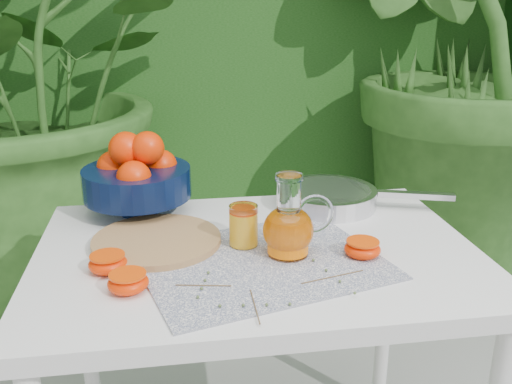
{
  "coord_description": "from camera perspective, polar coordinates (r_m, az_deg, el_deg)",
  "views": [
    {
      "loc": [
        -0.12,
        -1.22,
        1.3
      ],
      "look_at": [
        0.06,
        -0.03,
        0.88
      ],
      "focal_mm": 40.0,
      "sensor_mm": 36.0,
      "label": 1
    }
  ],
  "objects": [
    {
      "name": "potted_plant_left",
      "position": [
        2.61,
        -22.27,
        11.43
      ],
      "size": [
        2.5,
        2.5,
        2.02
      ],
      "primitive_type": "imported",
      "rotation": [
        0.0,
        0.0,
        0.28
      ],
      "color": "#2C571E",
      "rests_on": "ground"
    },
    {
      "name": "placemat",
      "position": [
        1.24,
        0.5,
        -6.99
      ],
      "size": [
        0.59,
        0.51,
        0.0
      ],
      "primitive_type": "cube",
      "rotation": [
        0.0,
        0.0,
        0.26
      ],
      "color": "#0B1843",
      "rests_on": "white_table"
    },
    {
      "name": "saute_pan",
      "position": [
        1.57,
        7.3,
        -0.43
      ],
      "size": [
        0.49,
        0.33,
        0.05
      ],
      "color": "silver",
      "rests_on": "white_table"
    },
    {
      "name": "hedge_backdrop",
      "position": [
        3.29,
        -5.87,
        17.34
      ],
      "size": [
        8.0,
        1.65,
        2.5
      ],
      "color": "#184D16",
      "rests_on": "ground"
    },
    {
      "name": "juice_tumbler",
      "position": [
        1.3,
        -1.26,
        -3.47
      ],
      "size": [
        0.08,
        0.08,
        0.1
      ],
      "color": "white",
      "rests_on": "white_table"
    },
    {
      "name": "fruit_bowl",
      "position": [
        1.52,
        -11.82,
        1.62
      ],
      "size": [
        0.29,
        0.29,
        0.22
      ],
      "color": "black",
      "rests_on": "white_table"
    },
    {
      "name": "cutting_board",
      "position": [
        1.34,
        -9.89,
        -4.86
      ],
      "size": [
        0.3,
        0.3,
        0.02
      ],
      "primitive_type": "cylinder",
      "rotation": [
        0.0,
        0.0,
        -0.01
      ],
      "color": "#AD864E",
      "rests_on": "white_table"
    },
    {
      "name": "orange_halves",
      "position": [
        1.2,
        -5.21,
        -7.17
      ],
      "size": [
        0.65,
        0.19,
        0.04
      ],
      "color": "#FF3B02",
      "rests_on": "white_table"
    },
    {
      "name": "white_table",
      "position": [
        1.34,
        0.13,
        -8.83
      ],
      "size": [
        1.0,
        0.7,
        0.75
      ],
      "color": "white",
      "rests_on": "ground"
    },
    {
      "name": "potted_plant_right",
      "position": [
        2.76,
        18.02,
        13.3
      ],
      "size": [
        2.98,
        2.98,
        2.11
      ],
      "primitive_type": "imported",
      "rotation": [
        0.0,
        0.0,
        2.44
      ],
      "color": "#2C571E",
      "rests_on": "ground"
    },
    {
      "name": "juice_pitcher",
      "position": [
        1.25,
        3.34,
        -3.57
      ],
      "size": [
        0.16,
        0.12,
        0.19
      ],
      "color": "white",
      "rests_on": "white_table"
    },
    {
      "name": "thyme_sprigs",
      "position": [
        1.13,
        1.16,
        -9.57
      ],
      "size": [
        0.39,
        0.23,
        0.01
      ],
      "color": "brown",
      "rests_on": "white_table"
    }
  ]
}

